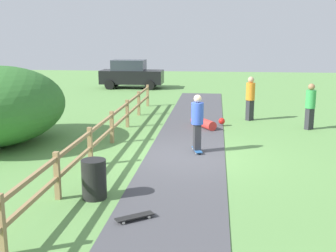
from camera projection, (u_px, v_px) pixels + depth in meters
The scene contains 10 objects.
ground_plane at pixel (186, 156), 13.22m from camera, with size 60.00×60.00×0.00m, color #60934C.
asphalt_path at pixel (186, 155), 13.22m from camera, with size 2.40×28.00×0.02m, color #47474C.
wooden_fence at pixel (102, 132), 13.36m from camera, with size 0.12×18.12×1.10m.
trash_bin at pixel (94, 179), 9.71m from camera, with size 0.56×0.56×0.90m, color black.
skater_riding at pixel (197, 120), 13.36m from camera, with size 0.46×0.82×1.80m.
skater_fallen at pixel (205, 123), 17.09m from camera, with size 1.39×1.44×0.36m.
skateboard_loose at pixel (135, 217), 8.59m from camera, with size 0.76×0.63×0.08m.
bystander_orange at pixel (250, 96), 18.40m from camera, with size 0.54×0.54×1.88m.
bystander_green at pixel (310, 104), 16.63m from camera, with size 0.54×0.54×1.79m.
parked_car_black at pixel (131, 74), 29.34m from camera, with size 4.20×2.00×1.92m.
Camera 1 is at (0.88, -12.71, 3.65)m, focal length 46.22 mm.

